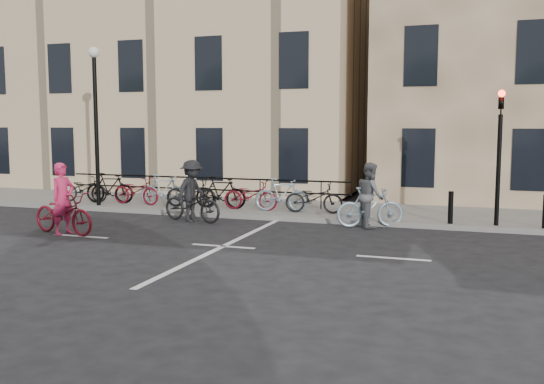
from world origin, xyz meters
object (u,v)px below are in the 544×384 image
(lamp_post, at_px, (96,106))
(cyclist_dark, at_px, (192,197))
(cyclist_grey, at_px, (370,201))
(cyclist_pink, at_px, (63,210))
(traffic_light, at_px, (500,141))

(lamp_post, relative_size, cyclist_dark, 2.43)
(cyclist_grey, distance_m, cyclist_dark, 5.23)
(cyclist_pink, height_order, cyclist_grey, cyclist_pink)
(cyclist_pink, relative_size, cyclist_dark, 1.03)
(traffic_light, height_order, cyclist_pink, traffic_light)
(lamp_post, xyz_separation_m, cyclist_pink, (1.87, -4.25, -2.83))
(cyclist_pink, xyz_separation_m, cyclist_grey, (7.48, 3.65, 0.09))
(cyclist_pink, bearing_deg, cyclist_dark, -25.28)
(cyclist_grey, xyz_separation_m, cyclist_dark, (-5.19, -0.68, -0.02))
(lamp_post, relative_size, cyclist_pink, 2.37)
(traffic_light, relative_size, cyclist_grey, 2.00)
(traffic_light, distance_m, cyclist_grey, 3.80)
(lamp_post, distance_m, cyclist_pink, 5.44)
(lamp_post, bearing_deg, traffic_light, -0.27)
(cyclist_pink, xyz_separation_m, cyclist_dark, (2.29, 2.97, 0.07))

